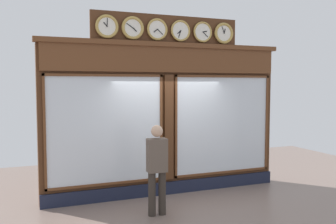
% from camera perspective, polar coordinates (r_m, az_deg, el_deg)
% --- Properties ---
extents(shop_facade, '(5.53, 0.42, 3.92)m').
position_cam_1_polar(shop_facade, '(8.29, -0.32, -0.61)').
color(shop_facade, '#4C2B16').
rests_on(shop_facade, ground_plane).
extents(pedestrian, '(0.37, 0.23, 1.69)m').
position_cam_1_polar(pedestrian, '(6.96, -1.69, -8.24)').
color(pedestrian, '#312A24').
rests_on(pedestrian, ground_plane).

